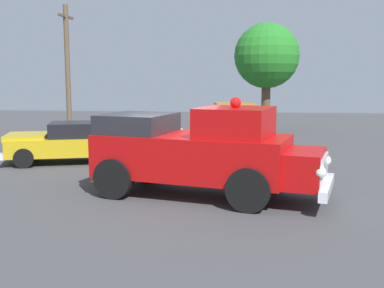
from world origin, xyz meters
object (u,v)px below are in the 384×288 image
at_px(spectator_seated, 178,144).
at_px(traffic_cone, 98,172).
at_px(parked_pickup, 237,124).
at_px(utility_pole, 68,68).
at_px(classic_hot_rod, 68,142).
at_px(lawn_chair_near_truck, 182,148).
at_px(oak_tree_left, 267,56).
at_px(vintage_fire_truck, 201,151).

xyz_separation_m(spectator_seated, traffic_cone, (-1.92, -3.25, -0.39)).
xyz_separation_m(parked_pickup, utility_pole, (-9.00, 2.74, 2.56)).
distance_m(classic_hot_rod, lawn_chair_near_truck, 4.16).
relative_size(classic_hot_rod, parked_pickup, 0.93).
distance_m(parked_pickup, lawn_chair_near_truck, 5.25).
height_order(oak_tree_left, utility_pole, utility_pole).
height_order(parked_pickup, traffic_cone, parked_pickup).
xyz_separation_m(classic_hot_rod, lawn_chair_near_truck, (4.15, 0.19, -0.16)).
xyz_separation_m(vintage_fire_truck, parked_pickup, (0.74, 9.39, -0.21)).
relative_size(lawn_chair_near_truck, utility_pole, 0.15).
xyz_separation_m(vintage_fire_truck, spectator_seated, (-1.25, 4.54, -0.50)).
bearing_deg(lawn_chair_near_truck, utility_pole, 133.07).
xyz_separation_m(oak_tree_left, traffic_cone, (-5.42, -14.26, -3.97)).
bearing_deg(oak_tree_left, spectator_seated, -107.68).
bearing_deg(classic_hot_rod, vintage_fire_truck, -39.27).
xyz_separation_m(parked_pickup, traffic_cone, (-3.91, -8.10, -0.68)).
bearing_deg(utility_pole, lawn_chair_near_truck, -46.93).
relative_size(spectator_seated, utility_pole, 0.19).
xyz_separation_m(parked_pickup, spectator_seated, (-1.99, -4.85, -0.29)).
relative_size(parked_pickup, utility_pole, 0.74).
distance_m(spectator_seated, traffic_cone, 3.80).
xyz_separation_m(classic_hot_rod, traffic_cone, (2.11, -3.02, -0.44)).
relative_size(parked_pickup, oak_tree_left, 0.82).
bearing_deg(spectator_seated, classic_hot_rod, -176.73).
bearing_deg(spectator_seated, oak_tree_left, 72.32).
height_order(lawn_chair_near_truck, spectator_seated, spectator_seated).
height_order(lawn_chair_near_truck, traffic_cone, lawn_chair_near_truck).
bearing_deg(classic_hot_rod, oak_tree_left, 56.16).
distance_m(lawn_chair_near_truck, spectator_seated, 0.17).
bearing_deg(oak_tree_left, traffic_cone, -110.82).
distance_m(vintage_fire_truck, classic_hot_rod, 6.83).
bearing_deg(parked_pickup, vintage_fire_truck, -94.53).
relative_size(utility_pole, traffic_cone, 10.75).
distance_m(vintage_fire_truck, spectator_seated, 4.74).
distance_m(classic_hot_rod, utility_pole, 8.83).
xyz_separation_m(parked_pickup, oak_tree_left, (1.51, 6.16, 3.29)).
height_order(classic_hot_rod, utility_pole, utility_pole).
height_order(vintage_fire_truck, lawn_chair_near_truck, vintage_fire_truck).
height_order(lawn_chair_near_truck, oak_tree_left, oak_tree_left).
bearing_deg(spectator_seated, utility_pole, 132.72).
bearing_deg(lawn_chair_near_truck, spectator_seated, 161.41).
bearing_deg(lawn_chair_near_truck, vintage_fire_truck, -75.97).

